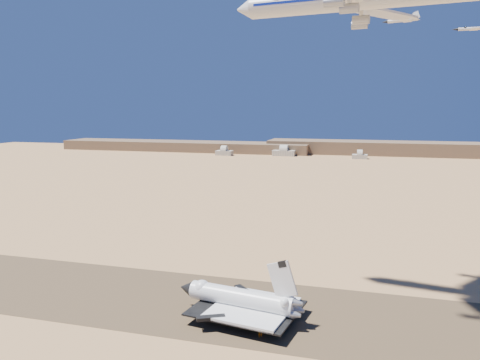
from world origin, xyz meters
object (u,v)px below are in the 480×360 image
(crew_b, at_px, (260,334))
(chase_jet_d, at_px, (472,29))
(shuttle, at_px, (240,300))
(crew_a, at_px, (261,334))
(crew_c, at_px, (255,328))
(chase_jet_c, at_px, (402,20))

(crew_b, height_order, chase_jet_d, chase_jet_d)
(shuttle, bearing_deg, chase_jet_d, 59.65)
(crew_a, relative_size, crew_c, 0.95)
(crew_a, xyz_separation_m, chase_jet_c, (37.56, 77.81, 97.51))
(shuttle, distance_m, crew_b, 14.84)
(crew_a, distance_m, crew_c, 3.85)
(crew_a, bearing_deg, crew_c, 61.56)
(crew_a, xyz_separation_m, chase_jet_d, (67.11, 103.27, 97.02))
(shuttle, relative_size, crew_b, 23.41)
(chase_jet_c, bearing_deg, chase_jet_d, 59.19)
(chase_jet_c, distance_m, chase_jet_d, 39.00)
(shuttle, xyz_separation_m, crew_b, (8.86, -11.00, -4.56))
(crew_a, distance_m, chase_jet_d, 156.78)
(shuttle, relative_size, crew_c, 22.58)
(shuttle, xyz_separation_m, crew_a, (9.32, -10.65, -4.58))
(shuttle, distance_m, crew_c, 11.26)
(crew_c, bearing_deg, chase_jet_c, -84.15)
(chase_jet_d, bearing_deg, crew_c, -121.37)
(crew_a, relative_size, crew_b, 0.98)
(shuttle, xyz_separation_m, chase_jet_d, (76.43, 92.62, 92.44))
(chase_jet_c, xyz_separation_m, chase_jet_d, (29.55, 25.45, -0.48))
(crew_b, distance_m, chase_jet_d, 157.20)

